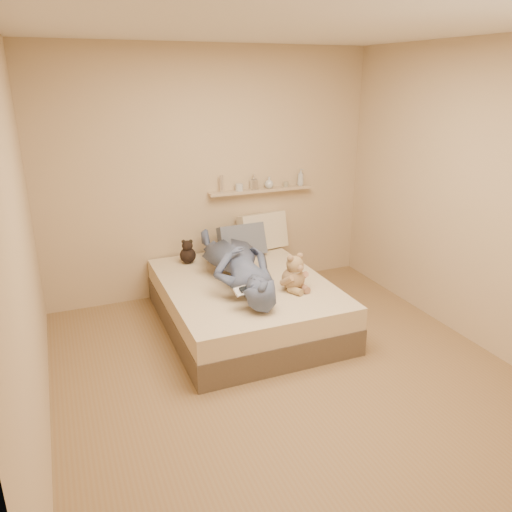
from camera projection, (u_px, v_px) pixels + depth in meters
name	position (u px, v px, depth m)	size (l,w,h in m)	color
room	(290.00, 220.00, 3.64)	(3.80, 3.80, 3.80)	olive
bed	(245.00, 303.00, 4.81)	(1.50, 1.90, 0.45)	brown
game_console	(245.00, 290.00, 4.12)	(0.21, 0.13, 0.07)	#AEAFB5
teddy_bear	(294.00, 275.00, 4.50)	(0.28, 0.29, 0.35)	#927950
dark_plush	(188.00, 253.00, 5.16)	(0.17, 0.17, 0.26)	black
pillow_cream	(263.00, 231.00, 5.58)	(0.55, 0.16, 0.40)	beige
pillow_grey	(242.00, 241.00, 5.36)	(0.50, 0.14, 0.34)	slate
person	(237.00, 263.00, 4.66)	(0.58, 1.59, 0.38)	#4C5378
wall_shelf	(261.00, 190.00, 5.50)	(1.20, 0.12, 0.03)	tan
shelf_bottles	(268.00, 182.00, 5.50)	(1.01, 0.13, 0.19)	white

